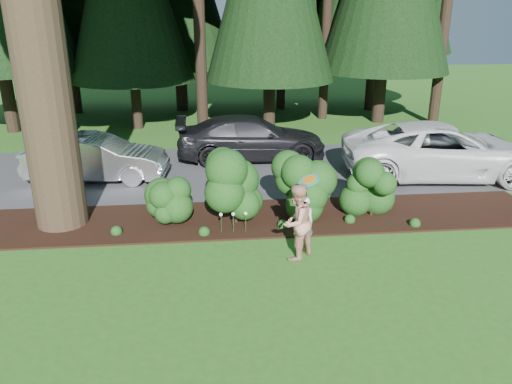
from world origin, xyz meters
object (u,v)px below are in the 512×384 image
Objects in this scene: car_white_suv at (441,150)px; child at (303,224)px; adult at (297,222)px; car_dark_suv at (251,138)px; frisbee at (309,180)px; car_silver_wagon at (96,158)px.

car_white_suv is 4.81× the size of child.
car_white_suv is at bearing 179.96° from adult.
car_dark_suv is 7.44m from child.
frisbee is (0.61, -7.28, 0.83)m from car_dark_suv.
frisbee is at bearing -167.44° from adult.
car_silver_wagon is 11.06m from car_white_suv.
car_silver_wagon is 7.96m from adult.
adult is at bearing 138.21° from car_white_suv.
car_silver_wagon is at bearing -89.65° from adult.
frisbee reaches higher than car_silver_wagon.
car_white_suv is 7.08m from frisbee.
car_dark_suv is 7.35m from frisbee.
car_white_suv reaches higher than car_dark_suv.
frisbee is (0.13, 0.15, 0.99)m from child.
adult reaches higher than car_silver_wagon.
child is (5.59, -5.53, -0.10)m from car_silver_wagon.
adult is at bearing -131.89° from car_silver_wagon.
car_white_suv is at bearing -88.32° from car_silver_wagon.
frisbee reaches higher than car_dark_suv.
car_dark_suv reaches higher than car_silver_wagon.
car_dark_suv is at bearing -130.20° from adult.
adult is (-5.66, -5.11, -0.05)m from car_white_suv.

